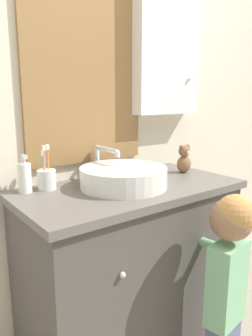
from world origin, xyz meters
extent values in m
cube|color=beige|center=(0.00, 0.63, 1.25)|extent=(3.20, 0.06, 2.50)
cube|color=olive|center=(-0.07, 0.59, 1.49)|extent=(0.64, 0.02, 1.05)
cube|color=#B2C1CC|center=(-0.07, 0.58, 1.49)|extent=(0.58, 0.01, 0.99)
cube|color=white|center=(0.42, 0.55, 1.57)|extent=(0.43, 0.10, 0.77)
sphere|color=silver|center=(0.55, 0.49, 1.38)|extent=(0.02, 0.02, 0.02)
cube|color=#4C4742|center=(0.00, 0.33, 0.42)|extent=(1.00, 0.50, 0.85)
cube|color=#605B56|center=(0.00, 0.33, 0.87)|extent=(1.04, 0.54, 0.03)
sphere|color=silver|center=(-0.23, 0.07, 0.64)|extent=(0.02, 0.02, 0.02)
sphere|color=silver|center=(0.23, 0.07, 0.64)|extent=(0.02, 0.02, 0.02)
cylinder|color=white|center=(-0.03, 0.33, 0.93)|extent=(0.39, 0.39, 0.09)
cylinder|color=silver|center=(-0.03, 0.33, 0.97)|extent=(0.32, 0.32, 0.01)
cylinder|color=silver|center=(-0.03, 0.55, 0.96)|extent=(0.02, 0.02, 0.16)
cylinder|color=silver|center=(-0.03, 0.46, 1.04)|extent=(0.02, 0.18, 0.02)
cylinder|color=silver|center=(-0.03, 0.37, 1.03)|extent=(0.02, 0.02, 0.02)
sphere|color=white|center=(0.07, 0.55, 0.92)|extent=(0.06, 0.06, 0.06)
cylinder|color=silver|center=(-0.33, 0.50, 0.93)|extent=(0.08, 0.08, 0.09)
cylinder|color=orange|center=(-0.31, 0.51, 0.99)|extent=(0.01, 0.01, 0.19)
cube|color=white|center=(-0.31, 0.51, 1.07)|extent=(0.01, 0.02, 0.02)
cylinder|color=#47B26B|center=(-0.33, 0.52, 0.98)|extent=(0.01, 0.01, 0.16)
cube|color=white|center=(-0.33, 0.52, 1.04)|extent=(0.01, 0.02, 0.02)
cylinder|color=pink|center=(-0.34, 0.49, 0.99)|extent=(0.01, 0.01, 0.18)
cube|color=white|center=(-0.34, 0.49, 1.07)|extent=(0.01, 0.02, 0.02)
cylinder|color=white|center=(-0.42, 0.51, 0.95)|extent=(0.06, 0.06, 0.13)
cylinder|color=silver|center=(-0.42, 0.51, 1.02)|extent=(0.02, 0.02, 0.02)
cube|color=silver|center=(-0.42, 0.50, 1.04)|extent=(0.02, 0.03, 0.02)
cube|color=#7FBC89|center=(0.19, -0.10, 0.52)|extent=(0.20, 0.13, 0.36)
sphere|color=#997051|center=(0.19, -0.10, 0.81)|extent=(0.17, 0.17, 0.17)
sphere|color=tan|center=(0.19, -0.11, 0.83)|extent=(0.16, 0.16, 0.16)
cylinder|color=#7FBC89|center=(0.22, 0.10, 0.64)|extent=(0.08, 0.27, 0.04)
cylinder|color=pink|center=(0.20, 0.23, 0.68)|extent=(0.02, 0.05, 0.12)
ellipsoid|color=brown|center=(0.40, 0.36, 0.93)|extent=(0.08, 0.07, 0.09)
sphere|color=brown|center=(0.40, 0.36, 1.00)|extent=(0.06, 0.06, 0.06)
sphere|color=brown|center=(0.37, 0.36, 1.02)|extent=(0.02, 0.02, 0.02)
sphere|color=brown|center=(0.42, 0.36, 1.02)|extent=(0.02, 0.02, 0.02)
sphere|color=silver|center=(0.40, 0.34, 1.00)|extent=(0.02, 0.02, 0.02)
camera|label=1|loc=(-0.89, -0.82, 1.29)|focal=35.00mm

